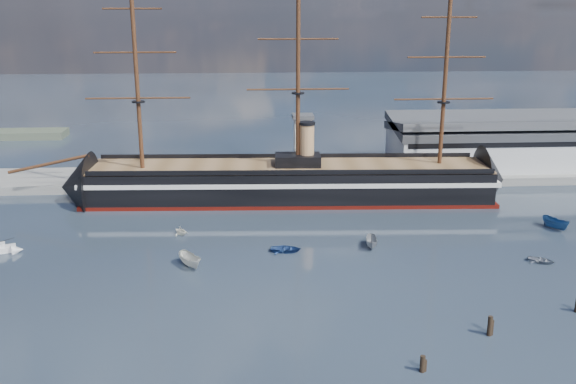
{
  "coord_description": "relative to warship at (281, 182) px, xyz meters",
  "views": [
    {
      "loc": [
        -10.52,
        -77.52,
        41.98
      ],
      "look_at": [
        -3.06,
        35.0,
        9.0
      ],
      "focal_mm": 40.0,
      "sensor_mm": 36.0,
      "label": 1
    }
  ],
  "objects": [
    {
      "name": "quay_tower",
      "position": [
        5.98,
        13.0,
        5.72
      ],
      "size": [
        5.0,
        5.0,
        15.0
      ],
      "color": "silver",
      "rests_on": "ground"
    },
    {
      "name": "motorboat_f",
      "position": [
        52.17,
        -23.45,
        -4.04
      ],
      "size": [
        7.52,
        5.27,
        2.83
      ],
      "primitive_type": "imported",
      "rotation": [
        0.0,
        0.0,
        0.42
      ],
      "color": "#244D82",
      "rests_on": "ground"
    },
    {
      "name": "warship",
      "position": [
        0.0,
        0.0,
        0.0
      ],
      "size": [
        113.23,
        20.22,
        53.94
      ],
      "rotation": [
        0.0,
        0.0,
        -0.04
      ],
      "color": "black",
      "rests_on": "ground"
    },
    {
      "name": "motorboat_a",
      "position": [
        -17.21,
        -37.82,
        -4.04
      ],
      "size": [
        7.61,
        6.02,
        2.91
      ],
      "primitive_type": "imported",
      "rotation": [
        0.0,
        0.0,
        0.54
      ],
      "color": "silver",
      "rests_on": "ground"
    },
    {
      "name": "ground",
      "position": [
        2.98,
        -20.0,
        -4.04
      ],
      "size": [
        600.0,
        600.0,
        0.0
      ],
      "primitive_type": "plane",
      "color": "#1F2730",
      "rests_on": "ground"
    },
    {
      "name": "motorboat_e",
      "position": [
        41.94,
        -39.74,
        -4.04
      ],
      "size": [
        2.45,
        2.85,
        1.27
      ],
      "primitive_type": "imported",
      "rotation": [
        0.0,
        0.0,
        0.96
      ],
      "color": "slate",
      "rests_on": "ground"
    },
    {
      "name": "motorboat_c",
      "position": [
        14.59,
        -31.04,
        -4.04
      ],
      "size": [
        6.59,
        3.21,
        2.53
      ],
      "primitive_type": "imported",
      "rotation": [
        0.0,
        0.0,
        -0.15
      ],
      "color": "gray",
      "rests_on": "ground"
    },
    {
      "name": "piling_far_right",
      "position": [
        38.9,
        -57.74,
        -4.04
      ],
      "size": [
        0.64,
        0.64,
        2.87
      ],
      "primitive_type": "cylinder",
      "color": "black",
      "rests_on": "ground"
    },
    {
      "name": "warehouse",
      "position": [
        60.98,
        20.0,
        3.95
      ],
      "size": [
        63.0,
        21.0,
        11.6
      ],
      "color": "#B7BABC",
      "rests_on": "ground"
    },
    {
      "name": "piling_near_right",
      "position": [
        24.02,
        -63.49,
        -4.04
      ],
      "size": [
        0.64,
        0.64,
        3.47
      ],
      "primitive_type": "cylinder",
      "color": "black",
      "rests_on": "ground"
    },
    {
      "name": "motorboat_b",
      "position": [
        -0.95,
        -31.91,
        -4.04
      ],
      "size": [
        1.72,
        3.48,
        1.56
      ],
      "primitive_type": "imported",
      "rotation": [
        0.0,
        0.0,
        1.45
      ],
      "color": "navy",
      "rests_on": "ground"
    },
    {
      "name": "piling_near_mid",
      "position": [
        12.84,
        -71.52,
        -4.04
      ],
      "size": [
        0.64,
        0.64,
        2.82
      ],
      "primitive_type": "cylinder",
      "color": "black",
      "rests_on": "ground"
    },
    {
      "name": "quay",
      "position": [
        12.98,
        16.0,
        -4.04
      ],
      "size": [
        180.0,
        18.0,
        2.0
      ],
      "primitive_type": "cube",
      "color": "slate",
      "rests_on": "ground"
    },
    {
      "name": "motorboat_d",
      "position": [
        -20.3,
        -21.91,
        -4.04
      ],
      "size": [
        5.32,
        5.14,
        1.89
      ],
      "primitive_type": "imported",
      "rotation": [
        0.0,
        0.0,
        0.74
      ],
      "color": "white",
      "rests_on": "ground"
    }
  ]
}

